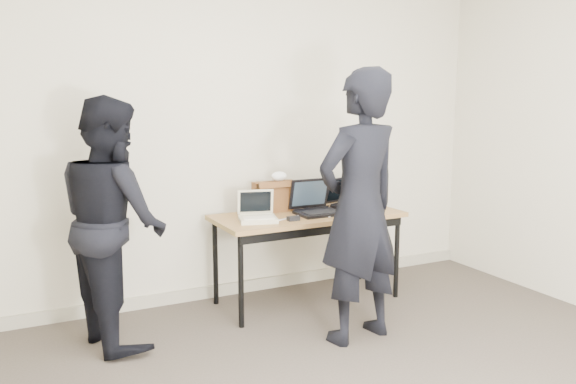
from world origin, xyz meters
TOP-DOWN VIEW (x-y plane):
  - room at (0.00, 0.00)m, footprint 4.60×4.60m
  - desk at (0.39, 1.82)m, footprint 1.51×0.68m
  - laptop_beige at (-0.07, 1.77)m, footprint 0.33×0.33m
  - laptop_center at (0.45, 1.82)m, footprint 0.35×0.34m
  - laptop_right at (0.85, 1.96)m, footprint 0.42×0.41m
  - leather_satchel at (0.21, 2.05)m, footprint 0.36×0.18m
  - tissue at (0.24, 2.05)m, footprint 0.15×0.12m
  - equipment_box at (1.02, 2.01)m, footprint 0.26×0.23m
  - power_brick at (0.17, 1.65)m, footprint 0.09×0.06m
  - cables at (0.55, 1.81)m, footprint 0.97×0.41m
  - person_typist at (0.35, 1.04)m, footprint 0.73×0.55m
  - person_observer at (-1.12, 1.73)m, footprint 0.77×0.91m
  - baseboard at (0.00, 2.23)m, footprint 4.50×0.03m

SIDE VIEW (x-z plane):
  - baseboard at x=0.00m, z-range 0.00..0.10m
  - desk at x=0.39m, z-range 0.30..1.02m
  - cables at x=0.55m, z-range 0.72..0.73m
  - power_brick at x=0.17m, z-range 0.72..0.75m
  - laptop_beige at x=-0.07m, z-range 0.65..0.88m
  - laptop_right at x=0.85m, z-range 0.65..0.90m
  - laptop_center at x=0.45m, z-range 0.65..0.92m
  - equipment_box at x=1.02m, z-range 0.72..0.86m
  - person_observer at x=-1.12m, z-range 0.00..1.65m
  - leather_satchel at x=0.21m, z-range 0.72..0.97m
  - person_typist at x=0.35m, z-range 0.00..1.82m
  - tissue at x=0.24m, z-range 0.97..1.04m
  - room at x=0.00m, z-range -0.05..2.75m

